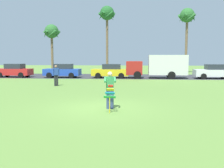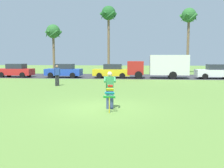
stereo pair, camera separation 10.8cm
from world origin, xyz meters
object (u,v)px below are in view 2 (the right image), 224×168
parked_car_yellow (112,71)px  parked_car_white (215,72)px  parked_car_blue (64,71)px  parked_car_red (16,71)px  palm_tree_centre_far (189,18)px  parked_truck_red_cab (161,66)px  person_walker_near (57,75)px  palm_tree_left_near (53,33)px  person_kite_flyer (110,89)px  kite_held (110,94)px  palm_tree_right_near (109,16)px

parked_car_yellow → parked_car_white: 11.49m
parked_car_blue → parked_car_red: bearing=-180.0°
parked_car_red → palm_tree_centre_far: 25.08m
parked_truck_red_cab → person_walker_near: 12.53m
parked_car_white → parked_car_red: bearing=-180.0°
parked_truck_red_cab → palm_tree_left_near: bearing=149.7°
person_kite_flyer → palm_tree_centre_far: bearing=72.2°
parked_truck_red_cab → person_walker_near: size_ratio=3.89×
parked_truck_red_cab → parked_car_white: (5.90, 0.00, -0.64)m
parked_truck_red_cab → kite_held: bearing=-102.2°
parked_car_red → palm_tree_centre_far: bearing=24.2°
person_kite_flyer → parked_car_yellow: bearing=95.5°
parked_car_blue → parked_car_yellow: size_ratio=1.00×
parked_car_yellow → palm_tree_right_near: bearing=98.8°
palm_tree_right_near → palm_tree_centre_far: size_ratio=1.05×
person_kite_flyer → parked_car_blue: (-7.31, 17.14, -0.18)m
person_kite_flyer → parked_car_red: (-13.23, 17.14, -0.18)m
palm_tree_centre_far → parked_car_red: bearing=-155.8°
parked_car_yellow → kite_held: bearing=-84.5°
palm_tree_left_near → parked_car_blue: bearing=-64.8°
parked_truck_red_cab → palm_tree_centre_far: (4.75, 9.82, 6.63)m
parked_car_blue → palm_tree_centre_far: (15.99, 9.82, 7.27)m
parked_car_white → person_walker_near: 17.37m
kite_held → parked_car_white: bearing=61.4°
kite_held → parked_truck_red_cab: bearing=77.8°
parked_car_yellow → palm_tree_right_near: palm_tree_right_near is taller
person_kite_flyer → palm_tree_left_near: (-11.58, 26.20, 5.06)m
kite_held → parked_car_yellow: 17.95m
parked_car_white → palm_tree_left_near: (-21.41, 9.06, 5.23)m
parked_car_white → kite_held: bearing=-118.6°
parked_truck_red_cab → parked_car_red: bearing=-180.0°
person_kite_flyer → kite_held: person_kite_flyer is taller
parked_truck_red_cab → parked_car_white: size_ratio=1.59×
parked_car_red → parked_car_blue: size_ratio=1.01×
person_kite_flyer → parked_car_blue: size_ratio=0.41×
parked_truck_red_cab → person_walker_near: (-9.33, -8.35, -0.48)m
palm_tree_centre_far → person_walker_near: palm_tree_centre_far is taller
parked_car_blue → palm_tree_left_near: palm_tree_left_near is taller
person_kite_flyer → palm_tree_right_near: bearing=96.7°
person_kite_flyer → palm_tree_centre_far: 29.20m
kite_held → parked_car_white: size_ratio=0.28×
kite_held → parked_car_white: parked_car_white is taller
person_kite_flyer → parked_car_white: person_kite_flyer is taller
person_kite_flyer → parked_car_white: bearing=60.2°
parked_truck_red_cab → parked_car_white: bearing=0.0°
parked_car_red → palm_tree_centre_far: size_ratio=0.45×
parked_car_white → parked_car_blue: bearing=-180.0°
parked_car_white → palm_tree_centre_far: size_ratio=0.44×
kite_held → parked_car_blue: size_ratio=0.28×
parked_car_blue → palm_tree_left_near: bearing=115.2°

